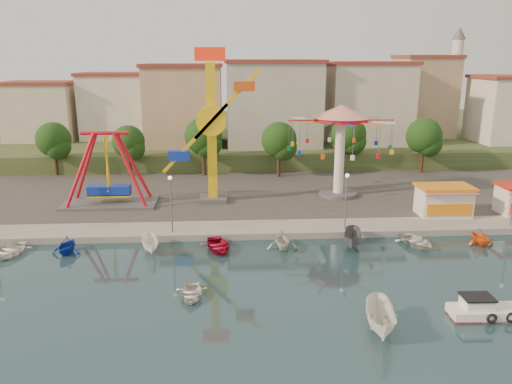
{
  "coord_description": "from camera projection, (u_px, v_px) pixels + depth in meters",
  "views": [
    {
      "loc": [
        -2.92,
        -30.55,
        16.08
      ],
      "look_at": [
        -0.26,
        14.0,
        4.0
      ],
      "focal_mm": 35.0,
      "sensor_mm": 36.0,
      "label": 1
    }
  ],
  "objects": [
    {
      "name": "ground",
      "position": [
        272.0,
        303.0,
        33.8
      ],
      "size": [
        200.0,
        200.0,
        0.0
      ],
      "primitive_type": "plane",
      "color": "#132A36",
      "rests_on": "ground"
    },
    {
      "name": "quay_deck",
      "position": [
        242.0,
        144.0,
        93.46
      ],
      "size": [
        200.0,
        100.0,
        0.6
      ],
      "primitive_type": "cube",
      "color": "#9E998E",
      "rests_on": "ground"
    },
    {
      "name": "asphalt_pad",
      "position": [
        250.0,
        185.0,
        62.55
      ],
      "size": [
        90.0,
        28.0,
        0.01
      ],
      "primitive_type": "cube",
      "color": "#4C4944",
      "rests_on": "quay_deck"
    },
    {
      "name": "hill_terrace",
      "position": [
        241.0,
        134.0,
        97.97
      ],
      "size": [
        200.0,
        60.0,
        3.0
      ],
      "primitive_type": "cube",
      "color": "#384C26",
      "rests_on": "ground"
    },
    {
      "name": "pirate_ship_ride",
      "position": [
        108.0,
        170.0,
        53.29
      ],
      "size": [
        10.0,
        5.0,
        8.0
      ],
      "color": "#59595E",
      "rests_on": "quay_deck"
    },
    {
      "name": "kamikaze_tower",
      "position": [
        215.0,
        131.0,
        53.32
      ],
      "size": [
        7.2,
        3.1,
        16.5
      ],
      "color": "#59595E",
      "rests_on": "quay_deck"
    },
    {
      "name": "wave_swinger",
      "position": [
        341.0,
        130.0,
        55.77
      ],
      "size": [
        11.6,
        11.6,
        10.4
      ],
      "color": "#59595E",
      "rests_on": "quay_deck"
    },
    {
      "name": "booth_left",
      "position": [
        444.0,
        200.0,
        50.21
      ],
      "size": [
        5.4,
        3.78,
        3.08
      ],
      "color": "white",
      "rests_on": "quay_deck"
    },
    {
      "name": "lamp_post_1",
      "position": [
        171.0,
        206.0,
        45.06
      ],
      "size": [
        0.14,
        0.14,
        5.0
      ],
      "primitive_type": "cylinder",
      "color": "#59595E",
      "rests_on": "quay_deck"
    },
    {
      "name": "lamp_post_2",
      "position": [
        346.0,
        203.0,
        45.98
      ],
      "size": [
        0.14,
        0.14,
        5.0
      ],
      "primitive_type": "cylinder",
      "color": "#59595E",
      "rests_on": "quay_deck"
    },
    {
      "name": "tree_0",
      "position": [
        53.0,
        140.0,
        66.5
      ],
      "size": [
        4.6,
        4.6,
        7.19
      ],
      "color": "#382314",
      "rests_on": "quay_deck"
    },
    {
      "name": "tree_1",
      "position": [
        128.0,
        142.0,
        66.44
      ],
      "size": [
        4.35,
        4.35,
        6.8
      ],
      "color": "#382314",
      "rests_on": "quay_deck"
    },
    {
      "name": "tree_2",
      "position": [
        203.0,
        136.0,
        66.41
      ],
      "size": [
        5.02,
        5.02,
        7.85
      ],
      "color": "#382314",
      "rests_on": "quay_deck"
    },
    {
      "name": "tree_3",
      "position": [
        279.0,
        140.0,
        65.69
      ],
      "size": [
        4.68,
        4.68,
        7.32
      ],
      "color": "#382314",
      "rests_on": "quay_deck"
    },
    {
      "name": "tree_4",
      "position": [
        349.0,
        134.0,
        69.1
      ],
      "size": [
        4.86,
        4.86,
        7.6
      ],
      "color": "#382314",
      "rests_on": "quay_deck"
    },
    {
      "name": "tree_5",
      "position": [
        424.0,
        136.0,
        67.93
      ],
      "size": [
        4.83,
        4.83,
        7.54
      ],
      "color": "#382314",
      "rests_on": "quay_deck"
    },
    {
      "name": "building_0",
      "position": [
        21.0,
        107.0,
        73.93
      ],
      "size": [
        9.26,
        9.53,
        11.87
      ],
      "primitive_type": "cube",
      "color": "beige",
      "rests_on": "hill_terrace"
    },
    {
      "name": "building_1",
      "position": [
        112.0,
        114.0,
        80.17
      ],
      "size": [
        12.33,
        9.01,
        8.63
      ],
      "primitive_type": "cube",
      "color": "silver",
      "rests_on": "hill_terrace"
    },
    {
      "name": "building_2",
      "position": [
        194.0,
        105.0,
        81.15
      ],
      "size": [
        11.95,
        9.28,
        11.23
      ],
      "primitive_type": "cube",
      "color": "tan",
      "rests_on": "hill_terrace"
    },
    {
      "name": "building_3",
      "position": [
        280.0,
        113.0,
        79.16
      ],
      "size": [
        12.59,
        10.5,
        9.2
      ],
      "primitive_type": "cube",
      "color": "beige",
      "rests_on": "hill_terrace"
    },
    {
      "name": "building_4",
      "position": [
        358.0,
        110.0,
        83.21
      ],
      "size": [
        10.75,
        9.23,
        9.24
      ],
      "primitive_type": "cube",
      "color": "beige",
      "rests_on": "hill_terrace"
    },
    {
      "name": "building_5",
      "position": [
        441.0,
        104.0,
        81.91
      ],
      "size": [
        12.77,
        10.96,
        11.21
      ],
      "primitive_type": "cube",
      "color": "tan",
      "rests_on": "hill_terrace"
    },
    {
      "name": "minaret",
      "position": [
        455.0,
        79.0,
        84.63
      ],
      "size": [
        2.8,
        2.8,
        18.0
      ],
      "color": "silver",
      "rests_on": "hill_terrace"
    },
    {
      "name": "cabin_motorboat",
      "position": [
        483.0,
        311.0,
        31.81
      ],
      "size": [
        4.49,
        1.88,
        1.57
      ],
      "rotation": [
        0.0,
        0.0,
        -0.02
      ],
      "color": "white",
      "rests_on": "ground"
    },
    {
      "name": "rowboat_a",
      "position": [
        191.0,
        293.0,
        34.46
      ],
      "size": [
        2.32,
        3.19,
        0.65
      ],
      "primitive_type": "imported",
      "rotation": [
        0.0,
        0.0,
        0.03
      ],
      "color": "white",
      "rests_on": "ground"
    },
    {
      "name": "skiff",
      "position": [
        381.0,
        319.0,
        30.0
      ],
      "size": [
        2.5,
        4.78,
        1.75
      ],
      "primitive_type": "imported",
      "rotation": [
        0.0,
        0.0,
        -0.18
      ],
      "color": "white",
      "rests_on": "ground"
    },
    {
      "name": "moored_boat_0",
      "position": [
        9.0,
        250.0,
        41.91
      ],
      "size": [
        3.23,
        4.17,
        0.79
      ],
      "primitive_type": "imported",
      "rotation": [
        0.0,
        0.0,
        -0.14
      ],
      "color": "white",
      "rests_on": "ground"
    },
    {
      "name": "moored_boat_1",
      "position": [
        67.0,
        245.0,
        42.1
      ],
      "size": [
        2.88,
        3.2,
        1.51
      ],
      "primitive_type": "imported",
      "rotation": [
        0.0,
        0.0,
        -0.15
      ],
      "color": "#1337A7",
      "rests_on": "ground"
    },
    {
      "name": "moored_boat_2",
      "position": [
        150.0,
        244.0,
        42.51
      ],
      "size": [
        2.17,
        3.81,
        1.39
      ],
      "primitive_type": "imported",
      "rotation": [
        0.0,
        0.0,
        0.24
      ],
      "color": "white",
      "rests_on": "ground"
    },
    {
      "name": "moored_boat_3",
      "position": [
        218.0,
        246.0,
        42.92
      ],
      "size": [
        3.62,
        4.49,
        0.82
      ],
      "primitive_type": "imported",
      "rotation": [
        0.0,
        0.0,
        0.22
      ],
      "color": "#B00E2D",
      "rests_on": "ground"
    },
    {
      "name": "moored_boat_4",
      "position": [
        282.0,
        240.0,
        43.14
      ],
      "size": [
        2.75,
        3.15,
        1.61
      ],
      "primitive_type": "imported",
      "rotation": [
        0.0,
        0.0,
        0.04
      ],
      "color": "silver",
      "rests_on": "ground"
    },
    {
      "name": "moored_boat_5",
      "position": [
        353.0,
        239.0,
        43.5
      ],
      "size": [
        2.58,
        4.33,
        1.57
      ],
      "primitive_type": "imported",
      "rotation": [
        0.0,
        0.0,
        -0.28
      ],
      "color": "#5D5E63",
      "rests_on": "ground"
    },
    {
      "name": "moored_boat_6",
      "position": [
        417.0,
        241.0,
        43.93
      ],
      "size": [
        3.78,
        4.51,
        0.8
      ],
      "primitive_type": "imported",
      "rotation": [
        0.0,
        0.0,
        0.3
      ],
      "color": "silver",
      "rests_on": "ground"
    },
    {
      "name": "moored_boat_7",
      "position": [
        480.0,
        237.0,
        44.18
      ],
      "size": [
        2.74,
        3.06,
        1.44
      ],
      "primitive_type": "imported",
      "rotation": [
        0.0,
        0.0,
        0.15
      ],
      "color": "orange",
      "rests_on": "ground"
    }
  ]
}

